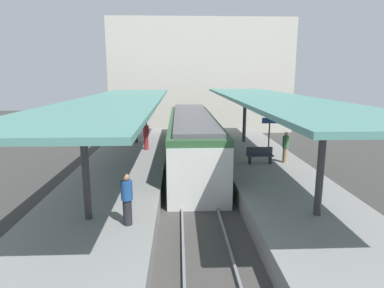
{
  "coord_description": "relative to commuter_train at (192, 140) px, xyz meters",
  "views": [
    {
      "loc": [
        -0.84,
        -15.12,
        5.59
      ],
      "look_at": [
        -0.09,
        2.88,
        1.86
      ],
      "focal_mm": 30.87,
      "sensor_mm": 36.0,
      "label": 1
    }
  ],
  "objects": [
    {
      "name": "ground_plane",
      "position": [
        0.0,
        -4.8,
        -1.73
      ],
      "size": [
        80.0,
        80.0,
        0.0
      ],
      "primitive_type": "plane",
      "color": "#383835"
    },
    {
      "name": "platform_left",
      "position": [
        -3.8,
        -4.8,
        -1.23
      ],
      "size": [
        4.4,
        28.0,
        1.0
      ],
      "primitive_type": "cube",
      "color": "gray",
      "rests_on": "ground_plane"
    },
    {
      "name": "platform_right",
      "position": [
        3.8,
        -4.8,
        -1.23
      ],
      "size": [
        4.4,
        28.0,
        1.0
      ],
      "primitive_type": "cube",
      "color": "gray",
      "rests_on": "ground_plane"
    },
    {
      "name": "track_ballast",
      "position": [
        0.0,
        -4.8,
        -1.63
      ],
      "size": [
        3.2,
        28.0,
        0.2
      ],
      "primitive_type": "cube",
      "color": "#423F3D",
      "rests_on": "ground_plane"
    },
    {
      "name": "rail_near_side",
      "position": [
        -0.72,
        -4.8,
        -1.46
      ],
      "size": [
        0.08,
        28.0,
        0.14
      ],
      "primitive_type": "cube",
      "color": "slate",
      "rests_on": "track_ballast"
    },
    {
      "name": "rail_far_side",
      "position": [
        0.72,
        -4.8,
        -1.46
      ],
      "size": [
        0.08,
        28.0,
        0.14
      ],
      "primitive_type": "cube",
      "color": "slate",
      "rests_on": "track_ballast"
    },
    {
      "name": "commuter_train",
      "position": [
        0.0,
        0.0,
        0.0
      ],
      "size": [
        2.78,
        14.78,
        3.1
      ],
      "color": "#2D5633",
      "rests_on": "track_ballast"
    },
    {
      "name": "canopy_left",
      "position": [
        -3.8,
        -3.4,
        2.62
      ],
      "size": [
        4.18,
        21.0,
        3.48
      ],
      "color": "#333335",
      "rests_on": "platform_left"
    },
    {
      "name": "canopy_right",
      "position": [
        3.8,
        -3.4,
        2.7
      ],
      "size": [
        4.18,
        21.0,
        3.55
      ],
      "color": "#333335",
      "rests_on": "platform_right"
    },
    {
      "name": "platform_bench",
      "position": [
        3.49,
        -2.99,
        -0.26
      ],
      "size": [
        1.4,
        0.41,
        0.86
      ],
      "color": "black",
      "rests_on": "platform_right"
    },
    {
      "name": "platform_sign",
      "position": [
        4.44,
        -1.2,
        0.9
      ],
      "size": [
        0.9,
        0.08,
        2.21
      ],
      "color": "#262628",
      "rests_on": "platform_right"
    },
    {
      "name": "passenger_near_bench",
      "position": [
        -2.45,
        -10.19,
        0.13
      ],
      "size": [
        0.36,
        0.36,
        1.66
      ],
      "color": "#232328",
      "rests_on": "platform_left"
    },
    {
      "name": "passenger_mid_platform",
      "position": [
        4.89,
        -2.91,
        0.14
      ],
      "size": [
        0.36,
        0.36,
        1.66
      ],
      "color": "#998460",
      "rests_on": "platform_right"
    },
    {
      "name": "passenger_far_end",
      "position": [
        -2.88,
        0.57,
        0.18
      ],
      "size": [
        0.36,
        0.36,
        1.75
      ],
      "color": "maroon",
      "rests_on": "platform_left"
    },
    {
      "name": "station_building_backdrop",
      "position": [
        1.47,
        15.2,
        3.77
      ],
      "size": [
        18.0,
        6.0,
        11.0
      ],
      "primitive_type": "cube",
      "color": "beige",
      "rests_on": "ground_plane"
    }
  ]
}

